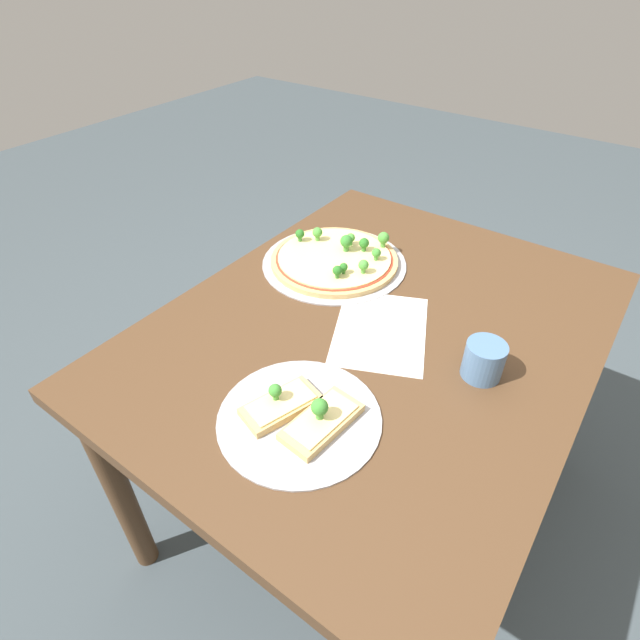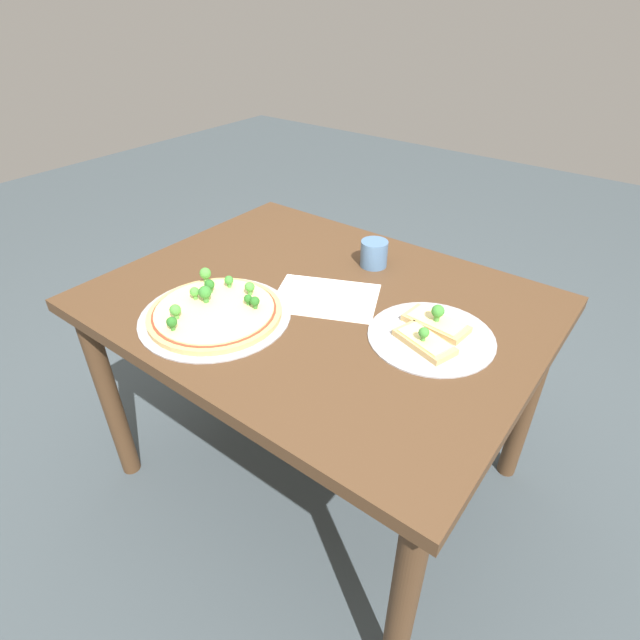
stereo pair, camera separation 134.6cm
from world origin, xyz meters
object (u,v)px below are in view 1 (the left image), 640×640
(dining_table, at_px, (375,353))
(pizza_tray_whole, at_px, (335,259))
(drinking_cup, at_px, (484,360))
(pizza_tray_slice, at_px, (301,415))

(dining_table, relative_size, pizza_tray_whole, 3.01)
(pizza_tray_whole, relative_size, drinking_cup, 4.81)
(dining_table, height_order, pizza_tray_slice, pizza_tray_slice)
(dining_table, xyz_separation_m, pizza_tray_whole, (0.16, 0.23, 0.10))
(dining_table, height_order, drinking_cup, drinking_cup)
(dining_table, relative_size, pizza_tray_slice, 3.80)
(dining_table, bearing_deg, pizza_tray_whole, 54.96)
(pizza_tray_whole, bearing_deg, pizza_tray_slice, -152.09)
(pizza_tray_whole, xyz_separation_m, pizza_tray_slice, (-0.49, -0.26, -0.00))
(pizza_tray_whole, height_order, pizza_tray_slice, pizza_tray_whole)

